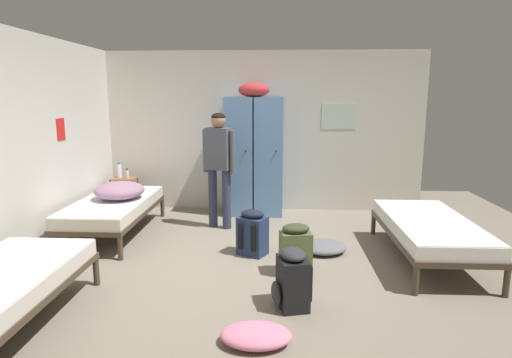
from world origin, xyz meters
The scene contains 15 objects.
ground_plane centered at (0.00, 0.00, 0.00)m, with size 8.11×8.11×0.00m, color gray.
room_backdrop centered at (-1.26, 1.29, 1.29)m, with size 5.19×5.07×2.58m.
locker_bank centered at (-0.13, 2.22, 0.97)m, with size 0.90×0.55×2.07m.
shelf_unit centered at (-2.23, 2.20, 0.35)m, with size 0.38×0.30×0.57m.
bed_right centered at (1.98, 0.32, 0.38)m, with size 0.90×1.90×0.49m.
bed_left_rear centered at (-1.98, 1.05, 0.38)m, with size 0.90×1.90×0.49m.
bedding_heap centered at (-1.91, 1.12, 0.60)m, with size 0.67×0.68×0.23m.
person_traveler centered at (-0.58, 1.45, 0.99)m, with size 0.49×0.33×1.64m.
water_bottle centered at (-2.31, 2.22, 0.68)m, with size 0.07×0.07×0.25m.
lotion_bottle centered at (-2.16, 2.16, 0.64)m, with size 0.05×0.05×0.16m.
backpack_navy centered at (-0.04, 0.41, 0.26)m, with size 0.40×0.41×0.55m.
backpack_black centered at (0.38, -0.90, 0.26)m, with size 0.38×0.37×0.55m.
backpack_olive centered at (0.44, -0.15, 0.26)m, with size 0.36×0.37×0.55m.
clothes_pile_pink centered at (0.09, -1.49, 0.07)m, with size 0.55×0.38×0.14m.
clothes_pile_grey centered at (0.80, 0.52, 0.06)m, with size 0.56×0.51×0.13m.
Camera 1 is at (0.24, -4.48, 1.87)m, focal length 30.06 mm.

